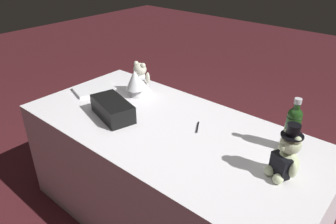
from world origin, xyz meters
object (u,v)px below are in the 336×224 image
(champagne_bottle, at_px, (292,128))
(gift_case_black, at_px, (113,109))
(guestbook, at_px, (94,89))
(teddy_bear_bride, at_px, (139,81))
(signing_pen, at_px, (197,128))
(teddy_bear_groom, at_px, (286,157))

(champagne_bottle, xyz_separation_m, gift_case_black, (0.99, 0.38, -0.07))
(guestbook, bearing_deg, champagne_bottle, -153.37)
(gift_case_black, bearing_deg, guestbook, -22.40)
(champagne_bottle, distance_m, guestbook, 1.43)
(teddy_bear_bride, xyz_separation_m, signing_pen, (-0.60, 0.11, -0.10))
(teddy_bear_bride, bearing_deg, signing_pen, 169.55)
(teddy_bear_groom, bearing_deg, champagne_bottle, -73.84)
(teddy_bear_groom, relative_size, champagne_bottle, 0.95)
(teddy_bear_groom, height_order, guestbook, teddy_bear_groom)
(signing_pen, height_order, guestbook, guestbook)
(teddy_bear_groom, distance_m, gift_case_black, 1.07)
(teddy_bear_groom, bearing_deg, guestbook, -1.18)
(teddy_bear_groom, xyz_separation_m, signing_pen, (0.57, -0.09, -0.11))
(champagne_bottle, height_order, gift_case_black, champagne_bottle)
(champagne_bottle, distance_m, gift_case_black, 1.07)
(gift_case_black, bearing_deg, signing_pen, -154.72)
(teddy_bear_bride, bearing_deg, gift_case_black, 107.47)
(teddy_bear_bride, distance_m, champagne_bottle, 1.10)
(teddy_bear_bride, distance_m, signing_pen, 0.62)
(champagne_bottle, relative_size, gift_case_black, 0.84)
(signing_pen, distance_m, gift_case_black, 0.55)
(champagne_bottle, xyz_separation_m, guestbook, (1.41, 0.21, -0.12))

